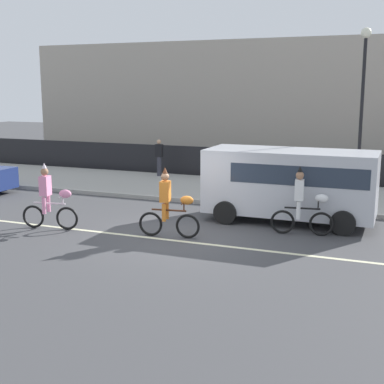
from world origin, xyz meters
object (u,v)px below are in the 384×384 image
Objects in this scene: parade_cyclist_zebra at (303,205)px; pedestrian_onlooker at (159,157)px; street_lamp_post at (363,88)px; parked_van_silver at (292,180)px; parade_cyclist_orange at (169,207)px; parade_cyclist_pink at (50,200)px.

parade_cyclist_zebra is 1.19× the size of pedestrian_onlooker.
street_lamp_post is at bearing -11.31° from pedestrian_onlooker.
parade_cyclist_zebra is 0.38× the size of parked_van_silver.
parade_cyclist_zebra is 0.33× the size of street_lamp_post.
street_lamp_post reaches higher than parade_cyclist_zebra.
street_lamp_post reaches higher than parked_van_silver.
pedestrian_onlooker is at bearing 168.69° from street_lamp_post.
street_lamp_post is at bearing 57.61° from parade_cyclist_orange.
parked_van_silver is at bearing 28.50° from parade_cyclist_pink.
parade_cyclist_zebra is at bearing -42.28° from pedestrian_onlooker.
parked_van_silver is at bearing -38.35° from pedestrian_onlooker.
parked_van_silver is at bearing 113.02° from parade_cyclist_zebra.
street_lamp_post is at bearing 42.79° from parade_cyclist_pink.
parade_cyclist_pink is 11.13m from street_lamp_post.
parked_van_silver reaches higher than parade_cyclist_pink.
parade_cyclist_zebra reaches higher than pedestrian_onlooker.
parade_cyclist_orange is 1.19× the size of pedestrian_onlooker.
parade_cyclist_pink is 7.15m from parked_van_silver.
parade_cyclist_zebra is at bearing 16.65° from parade_cyclist_pink.
parade_cyclist_orange is 4.03m from parked_van_silver.
parade_cyclist_orange and parade_cyclist_zebra have the same top height.
pedestrian_onlooker is (-0.78, 8.98, 0.17)m from parade_cyclist_pink.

